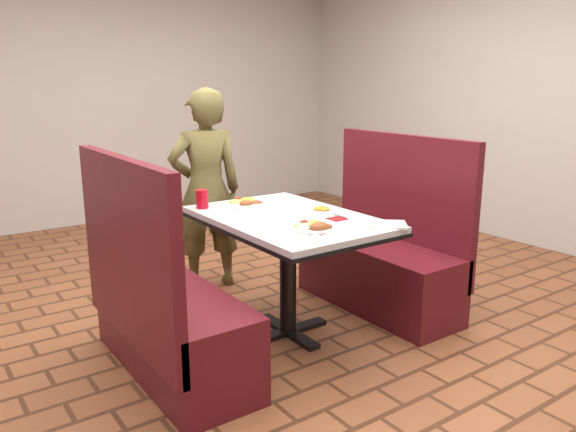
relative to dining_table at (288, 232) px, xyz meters
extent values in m
plane|color=brown|center=(0.00, 0.00, -0.65)|extent=(7.00, 7.00, 0.00)
cube|color=beige|center=(0.00, 3.50, 0.75)|extent=(6.00, 0.04, 2.80)
cube|color=beige|center=(3.00, 0.00, 0.75)|extent=(0.04, 7.00, 2.80)
cube|color=silver|center=(0.00, 0.00, 0.08)|extent=(0.80, 1.20, 0.03)
cube|color=black|center=(0.00, 0.00, 0.05)|extent=(0.81, 1.21, 0.02)
cylinder|color=black|center=(0.00, 0.00, -0.30)|extent=(0.10, 0.10, 0.69)
cube|color=black|center=(0.00, 0.00, -0.64)|extent=(0.55, 0.08, 0.03)
cube|color=black|center=(0.00, 0.00, -0.64)|extent=(0.08, 0.55, 0.03)
cube|color=#58141C|center=(-0.75, 0.00, -0.43)|extent=(0.45, 1.20, 0.45)
cube|color=#58141C|center=(-0.97, 0.00, 0.05)|extent=(0.06, 1.20, 0.95)
cube|color=#58141C|center=(0.75, 0.00, -0.43)|extent=(0.45, 1.20, 0.45)
cube|color=#58141C|center=(0.97, 0.00, 0.05)|extent=(0.06, 1.20, 0.95)
imported|color=brown|center=(0.00, 1.04, 0.09)|extent=(0.61, 0.47, 1.48)
cylinder|color=white|center=(-0.06, -0.33, 0.10)|extent=(0.25, 0.25, 0.02)
ellipsoid|color=gold|center=(-0.03, -0.29, 0.13)|extent=(0.10, 0.10, 0.05)
ellipsoid|color=#7EB347|center=(-0.10, -0.28, 0.13)|extent=(0.10, 0.08, 0.03)
cylinder|color=red|center=(-0.08, -0.26, 0.13)|extent=(0.04, 0.04, 0.01)
ellipsoid|color=brown|center=(-0.07, -0.38, 0.14)|extent=(0.11, 0.08, 0.06)
ellipsoid|color=brown|center=(-0.02, -0.39, 0.13)|extent=(0.06, 0.05, 0.04)
cylinder|color=white|center=(-0.14, -0.34, 0.13)|extent=(0.06, 0.06, 0.04)
cylinder|color=#603312|center=(-0.14, -0.34, 0.15)|extent=(0.05, 0.05, 0.00)
cylinder|color=white|center=(-0.05, 0.39, 0.10)|extent=(0.27, 0.27, 0.02)
ellipsoid|color=gold|center=(-0.02, 0.43, 0.14)|extent=(0.11, 0.11, 0.05)
ellipsoid|color=#7EB347|center=(-0.10, 0.44, 0.13)|extent=(0.11, 0.09, 0.04)
cylinder|color=red|center=(-0.07, 0.46, 0.13)|extent=(0.04, 0.04, 0.01)
ellipsoid|color=brown|center=(0.01, 0.36, 0.13)|extent=(0.08, 0.08, 0.03)
ellipsoid|color=brown|center=(-0.08, 0.35, 0.14)|extent=(0.09, 0.07, 0.05)
cylinder|color=white|center=(0.24, -0.03, 0.10)|extent=(0.17, 0.17, 0.01)
cube|color=maroon|center=(0.19, -0.22, 0.10)|extent=(0.10, 0.10, 0.00)
cube|color=#BBBBBF|center=(0.23, -0.20, 0.10)|extent=(0.01, 0.13, 0.00)
cylinder|color=#B10B19|center=(-0.32, 0.48, 0.15)|extent=(0.08, 0.08, 0.12)
cube|color=white|center=(0.31, -0.50, 0.10)|extent=(0.27, 0.27, 0.01)
cube|color=silver|center=(-0.12, -0.38, 0.11)|extent=(0.05, 0.18, 0.00)
cube|color=silver|center=(-0.14, -0.36, 0.11)|extent=(0.06, 0.14, 0.00)
camera|label=1|loc=(-1.85, -2.62, 0.87)|focal=35.00mm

